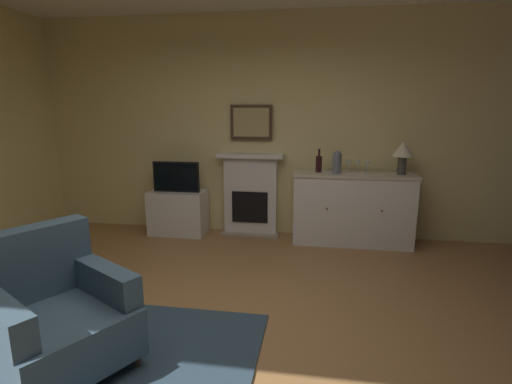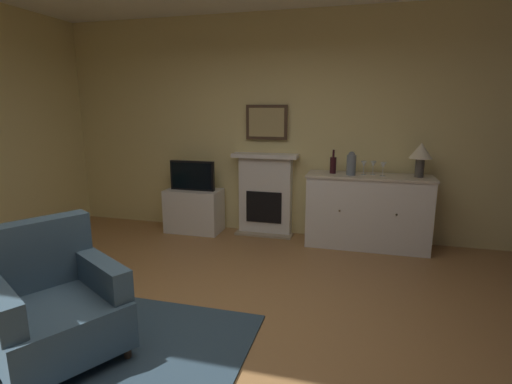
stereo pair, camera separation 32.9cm
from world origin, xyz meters
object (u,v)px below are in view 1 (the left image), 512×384
object	(u,v)px
table_lamp	(403,151)
sideboard_cabinet	(352,209)
fireplace_unit	(251,194)
wine_glass_center	(358,163)
wine_glass_right	(368,164)
wine_bottle	(319,164)
vase_decorative	(337,162)
framed_picture	(251,122)
tv_set	(176,177)
armchair	(55,315)
tv_cabinet	(178,212)
wine_glass_left	(349,163)

from	to	relation	value
table_lamp	sideboard_cabinet	bearing A→B (deg)	-180.00
fireplace_unit	sideboard_cabinet	bearing A→B (deg)	-7.61
wine_glass_center	wine_glass_right	distance (m)	0.13
wine_bottle	wine_glass_right	bearing A→B (deg)	-5.23
wine_bottle	vase_decorative	distance (m)	0.23
framed_picture	table_lamp	world-z (taller)	framed_picture
framed_picture	tv_set	world-z (taller)	framed_picture
wine_bottle	wine_glass_center	xyz separation A→B (m)	(0.47, 0.02, 0.01)
table_lamp	vase_decorative	size ratio (longest dim) A/B	1.42
table_lamp	armchair	world-z (taller)	table_lamp
armchair	sideboard_cabinet	bearing A→B (deg)	53.18
tv_set	armchair	xyz separation A→B (m)	(0.20, -2.80, -0.41)
wine_glass_center	sideboard_cabinet	bearing A→B (deg)	-133.26
sideboard_cabinet	armchair	bearing A→B (deg)	-126.82
fireplace_unit	wine_bottle	size ratio (longest dim) A/B	3.79
fireplace_unit	wine_glass_right	world-z (taller)	fireplace_unit
tv_cabinet	fireplace_unit	bearing A→B (deg)	9.45
tv_cabinet	wine_glass_right	bearing A→B (deg)	-1.13
wine_glass_center	fireplace_unit	bearing A→B (deg)	174.24
sideboard_cabinet	wine_glass_left	size ratio (longest dim) A/B	8.98
wine_glass_left	wine_glass_right	world-z (taller)	same
wine_glass_left	wine_glass_center	bearing A→B (deg)	13.44
table_lamp	wine_glass_right	bearing A→B (deg)	-175.27
framed_picture	vase_decorative	world-z (taller)	framed_picture
fireplace_unit	table_lamp	distance (m)	1.99
framed_picture	wine_glass_left	bearing A→B (deg)	-9.47
table_lamp	tv_set	distance (m)	2.88
framed_picture	vase_decorative	xyz separation A→B (m)	(1.11, -0.27, -0.46)
sideboard_cabinet	vase_decorative	xyz separation A→B (m)	(-0.22, -0.05, 0.59)
sideboard_cabinet	wine_glass_right	distance (m)	0.59
framed_picture	wine_glass_right	xyz separation A→B (m)	(1.47, -0.26, -0.48)
wine_glass_left	armchair	size ratio (longest dim) A/B	0.15
table_lamp	wine_glass_center	bearing A→B (deg)	175.58
tv_cabinet	wine_glass_left	bearing A→B (deg)	-0.04
sideboard_cabinet	wine_glass_right	bearing A→B (deg)	-12.79
fireplace_unit	wine_bottle	xyz separation A→B (m)	(0.89, -0.16, 0.46)
tv_cabinet	armchair	world-z (taller)	armchair
framed_picture	wine_glass_right	world-z (taller)	framed_picture
fireplace_unit	sideboard_cabinet	size ratio (longest dim) A/B	0.74
wine_glass_center	vase_decorative	size ratio (longest dim) A/B	0.59
vase_decorative	tv_cabinet	xyz separation A→B (m)	(-2.08, 0.06, -0.74)
wine_glass_center	tv_set	world-z (taller)	wine_glass_center
table_lamp	wine_glass_right	distance (m)	0.44
tv_set	framed_picture	bearing A→B (deg)	13.31
wine_glass_center	armchair	bearing A→B (deg)	-126.91
fireplace_unit	armchair	distance (m)	3.09
fireplace_unit	tv_set	world-z (taller)	fireplace_unit
tv_cabinet	wine_bottle	bearing A→B (deg)	0.15
fireplace_unit	armchair	size ratio (longest dim) A/B	1.02
table_lamp	wine_glass_center	world-z (taller)	table_lamp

